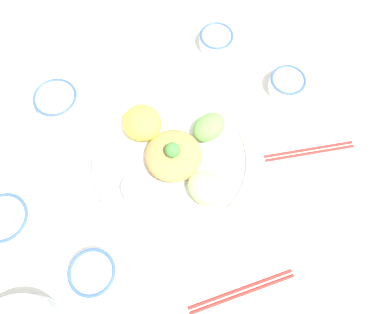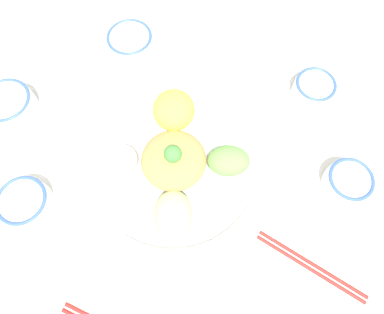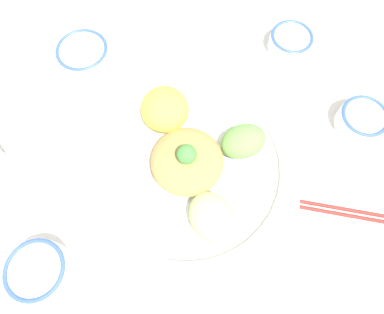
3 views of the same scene
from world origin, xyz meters
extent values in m
plane|color=silver|center=(0.00, 0.00, 0.00)|extent=(2.40, 2.40, 0.00)
cylinder|color=white|center=(-0.03, 0.01, 0.01)|extent=(0.36, 0.36, 0.02)
torus|color=white|center=(-0.03, 0.01, 0.03)|extent=(0.36, 0.36, 0.02)
ellipsoid|color=white|center=(-0.05, -0.09, 0.04)|extent=(0.08, 0.08, 0.05)
ellipsoid|color=#B7DB7A|center=(0.07, -0.02, 0.04)|extent=(0.10, 0.09, 0.04)
ellipsoid|color=#6BAD4C|center=(0.00, 0.11, 0.04)|extent=(0.08, 0.09, 0.05)
ellipsoid|color=yellow|center=(-0.13, 0.03, 0.05)|extent=(0.11, 0.10, 0.06)
ellipsoid|color=#AD7F47|center=(-0.03, 0.01, 0.04)|extent=(0.12, 0.12, 0.04)
sphere|color=#478E3D|center=(-0.03, 0.01, 0.07)|extent=(0.03, 0.03, 0.03)
cylinder|color=white|center=(0.09, 0.32, 0.02)|extent=(0.09, 0.09, 0.04)
torus|color=#38569E|center=(0.09, 0.32, 0.04)|extent=(0.09, 0.09, 0.01)
cylinder|color=#5B3319|center=(0.09, 0.32, 0.03)|extent=(0.07, 0.07, 0.00)
cylinder|color=white|center=(-0.02, -0.28, 0.02)|extent=(0.10, 0.10, 0.03)
torus|color=#38569E|center=(-0.02, -0.28, 0.03)|extent=(0.10, 0.10, 0.01)
cylinder|color=maroon|center=(-0.02, -0.28, 0.03)|extent=(0.08, 0.08, 0.00)
cylinder|color=white|center=(-0.12, 0.34, 0.02)|extent=(0.09, 0.09, 0.03)
torus|color=#38569E|center=(-0.12, 0.34, 0.03)|extent=(0.09, 0.09, 0.01)
cylinder|color=#DBB251|center=(-0.12, 0.34, 0.03)|extent=(0.07, 0.07, 0.00)
cylinder|color=white|center=(-0.35, -0.02, 0.02)|extent=(0.10, 0.10, 0.03)
torus|color=#38569E|center=(-0.35, -0.02, 0.03)|extent=(0.10, 0.10, 0.01)
cylinder|color=#5B3319|center=(-0.35, -0.02, 0.03)|extent=(0.09, 0.09, 0.00)
cylinder|color=white|center=(-0.24, -0.30, 0.02)|extent=(0.10, 0.10, 0.04)
torus|color=#38569E|center=(-0.24, -0.30, 0.04)|extent=(0.10, 0.10, 0.01)
cylinder|color=#DBB251|center=(-0.24, -0.30, 0.04)|extent=(0.09, 0.09, 0.00)
cylinder|color=red|center=(0.24, -0.14, 0.00)|extent=(0.14, 0.18, 0.01)
cylinder|color=red|center=(0.24, -0.15, 0.00)|extent=(0.14, 0.18, 0.01)
cylinder|color=red|center=(0.22, 0.20, 0.00)|extent=(0.16, 0.15, 0.01)
cylinder|color=red|center=(0.21, 0.20, 0.00)|extent=(0.16, 0.15, 0.01)
cube|color=beige|center=(-0.25, 0.10, 0.00)|extent=(0.04, 0.09, 0.01)
ellipsoid|color=beige|center=(-0.27, 0.17, 0.00)|extent=(0.05, 0.06, 0.01)
camera|label=1|loc=(0.17, -0.22, 0.79)|focal=35.00mm
camera|label=2|loc=(0.19, -0.01, 0.61)|focal=30.00mm
camera|label=3|loc=(0.13, -0.10, 0.55)|focal=30.00mm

